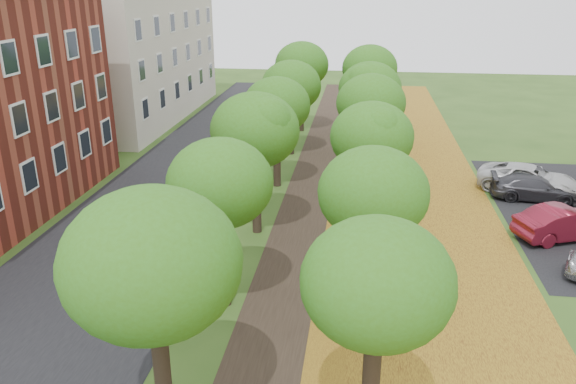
% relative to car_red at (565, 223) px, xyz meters
% --- Properties ---
extents(street_asphalt, '(8.00, 70.00, 0.01)m').
position_rel_car_red_xyz_m(street_asphalt, '(-18.50, 1.97, -0.71)').
color(street_asphalt, black).
rests_on(street_asphalt, ground).
extents(footpath, '(3.20, 70.00, 0.01)m').
position_rel_car_red_xyz_m(footpath, '(-11.00, 1.97, -0.71)').
color(footpath, black).
rests_on(footpath, ground).
extents(leaf_verge, '(7.50, 70.00, 0.01)m').
position_rel_car_red_xyz_m(leaf_verge, '(-6.00, 1.97, -0.71)').
color(leaf_verge, '#B08920').
rests_on(leaf_verge, ground).
extents(tree_row_west, '(3.60, 33.60, 5.94)m').
position_rel_car_red_xyz_m(tree_row_west, '(-13.20, 1.97, 3.66)').
color(tree_row_west, black).
rests_on(tree_row_west, ground).
extents(tree_row_east, '(3.60, 33.60, 5.94)m').
position_rel_car_red_xyz_m(tree_row_east, '(-8.40, 1.97, 3.66)').
color(tree_row_east, black).
rests_on(tree_row_east, ground).
extents(building_cream, '(10.30, 20.30, 10.40)m').
position_rel_car_red_xyz_m(building_cream, '(-28.00, 19.97, 4.49)').
color(building_cream, beige).
rests_on(building_cream, ground).
extents(car_red, '(4.61, 3.05, 1.44)m').
position_rel_car_red_xyz_m(car_red, '(0.00, 0.00, 0.00)').
color(car_red, maroon).
rests_on(car_red, ground).
extents(car_grey, '(4.38, 2.08, 1.23)m').
position_rel_car_red_xyz_m(car_grey, '(0.00, 4.65, -0.10)').
color(car_grey, '#333237').
rests_on(car_grey, ground).
extents(car_white, '(5.62, 4.11, 1.42)m').
position_rel_car_red_xyz_m(car_white, '(0.00, 5.70, -0.01)').
color(car_white, beige).
rests_on(car_white, ground).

